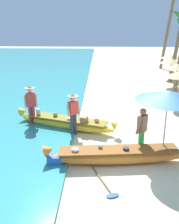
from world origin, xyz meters
TOP-DOWN VIEW (x-y plane):
  - ground_plane at (0.00, 0.00)m, footprint 80.00×80.00m
  - boat_orange_foreground at (-0.54, -0.17)m, footprint 4.87×1.10m
  - boat_yellow_midground at (-2.60, 2.59)m, footprint 4.51×2.03m
  - person_vendor_hatted at (-2.20, 1.93)m, footprint 0.55×0.49m
  - person_tourist_customer at (0.25, 0.34)m, footprint 0.46×0.57m
  - person_vendor_assistant at (-4.12, 2.88)m, footprint 0.59×0.44m
  - patio_umbrella_large at (0.96, 0.20)m, footprint 2.07×2.07m
  - parasol_row_1 at (3.57, 8.35)m, footprint 1.60×1.60m
  - parasol_row_2 at (3.79, 10.71)m, footprint 1.60×1.60m
  - parasol_row_3 at (4.42, 13.28)m, footprint 1.60×1.60m
  - palm_tree_leaning_seaward at (5.32, 17.87)m, footprint 2.67×2.43m
  - cooler_box at (-2.58, -0.40)m, footprint 0.55×0.45m
  - paddle at (-1.00, -1.37)m, footprint 0.87×1.73m

SIDE VIEW (x-z plane):
  - ground_plane at x=0.00m, z-range 0.00..0.00m
  - paddle at x=-1.00m, z-range 0.00..0.06m
  - cooler_box at x=-2.58m, z-range 0.00..0.33m
  - boat_yellow_midground at x=-2.60m, z-range -0.10..0.64m
  - boat_orange_foreground at x=-0.54m, z-range -0.11..0.65m
  - person_tourist_customer at x=0.25m, z-range 0.11..1.82m
  - person_vendor_hatted at x=-2.20m, z-range 0.14..1.91m
  - person_vendor_assistant at x=-4.12m, z-range 0.14..1.97m
  - parasol_row_1 at x=3.57m, z-range 0.79..2.70m
  - parasol_row_2 at x=3.79m, z-range 0.79..2.70m
  - parasol_row_3 at x=4.42m, z-range 0.79..2.70m
  - patio_umbrella_large at x=0.96m, z-range 1.00..3.34m
  - palm_tree_leaning_seaward at x=5.32m, z-range 2.03..9.26m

